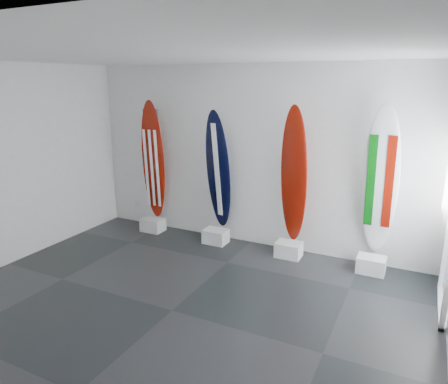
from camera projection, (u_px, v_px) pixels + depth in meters
The scene contains 12 objects.
floor at pixel (172, 311), 5.02m from camera, with size 6.00×6.00×0.00m, color black.
ceiling at pixel (163, 53), 4.24m from camera, with size 6.00×6.00×0.00m, color white.
wall_back at pixel (253, 157), 6.79m from camera, with size 6.00×6.00×0.00m, color white.
display_block_usa at pixel (153, 225), 7.67m from camera, with size 0.40×0.30×0.24m, color white.
surfboard_usa at pixel (153, 161), 7.45m from camera, with size 0.49×0.08×2.17m, color maroon.
display_block_navy at pixel (216, 236), 7.10m from camera, with size 0.40×0.30×0.24m, color white.
surfboard_navy at pixel (218, 171), 6.89m from camera, with size 0.47×0.08×2.06m, color black.
display_block_swiss at pixel (289, 250), 6.54m from camera, with size 0.40×0.30×0.24m, color white.
surfboard_swiss at pixel (294, 175), 6.31m from camera, with size 0.49×0.08×2.16m, color maroon.
display_block_italy at pixel (371, 265), 6.00m from camera, with size 0.40×0.30×0.24m, color white.
surfboard_italy at pixel (380, 182), 5.77m from camera, with size 0.50×0.08×2.23m, color white.
wall_outlet at pixel (137, 205), 8.13m from camera, with size 0.09×0.02×0.13m, color silver.
Camera 1 is at (2.56, -3.72, 2.72)m, focal length 32.88 mm.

